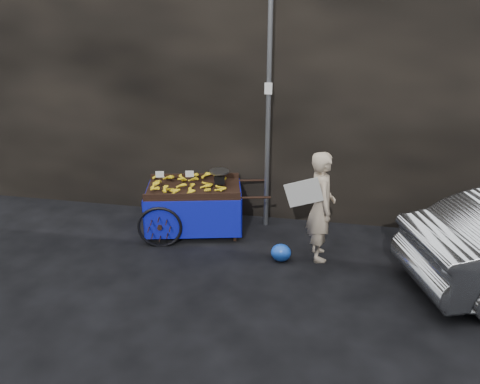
# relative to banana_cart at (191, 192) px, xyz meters

# --- Properties ---
(ground) EXTENTS (80.00, 80.00, 0.00)m
(ground) POSITION_rel_banana_cart_xyz_m (0.91, -0.81, -0.72)
(ground) COLOR black
(ground) RESTS_ON ground
(building_wall) EXTENTS (13.50, 2.00, 5.00)m
(building_wall) POSITION_rel_banana_cart_xyz_m (1.30, 1.79, 1.78)
(building_wall) COLOR black
(building_wall) RESTS_ON ground
(street_pole) EXTENTS (0.12, 0.10, 4.00)m
(street_pole) POSITION_rel_banana_cart_xyz_m (1.21, 0.49, 1.29)
(street_pole) COLOR slate
(street_pole) RESTS_ON ground
(banana_cart) EXTENTS (2.29, 1.41, 1.16)m
(banana_cart) POSITION_rel_banana_cart_xyz_m (0.00, 0.00, 0.00)
(banana_cart) COLOR black
(banana_cart) RESTS_ON ground
(vendor) EXTENTS (0.81, 0.69, 1.70)m
(vendor) POSITION_rel_banana_cart_xyz_m (2.16, -0.47, 0.13)
(vendor) COLOR tan
(vendor) RESTS_ON ground
(plastic_bag) EXTENTS (0.31, 0.25, 0.28)m
(plastic_bag) POSITION_rel_banana_cart_xyz_m (1.61, -0.71, -0.58)
(plastic_bag) COLOR blue
(plastic_bag) RESTS_ON ground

